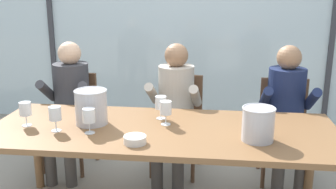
% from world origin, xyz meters
% --- Properties ---
extents(ground, '(14.00, 14.00, 0.00)m').
position_xyz_m(ground, '(0.00, 1.00, 0.00)').
color(ground, '#9E9384').
extents(window_glass_panel, '(7.65, 0.03, 2.60)m').
position_xyz_m(window_glass_panel, '(0.00, 2.27, 1.30)').
color(window_glass_panel, silver).
rests_on(window_glass_panel, ground).
extents(window_mullion_left, '(0.06, 0.06, 2.60)m').
position_xyz_m(window_mullion_left, '(-1.72, 2.25, 1.30)').
color(window_mullion_left, '#38383D').
rests_on(window_mullion_left, ground).
extents(window_mullion_right, '(0.06, 0.06, 2.60)m').
position_xyz_m(window_mullion_right, '(1.72, 2.25, 1.30)').
color(window_mullion_right, '#38383D').
rests_on(window_mullion_right, ground).
extents(hillside_vineyard, '(13.65, 2.40, 2.20)m').
position_xyz_m(hillside_vineyard, '(0.00, 5.84, 1.10)').
color(hillside_vineyard, '#386633').
rests_on(hillside_vineyard, ground).
extents(dining_table, '(2.45, 0.94, 0.72)m').
position_xyz_m(dining_table, '(0.00, 0.00, 0.66)').
color(dining_table, brown).
rests_on(dining_table, ground).
extents(chair_near_curtain, '(0.47, 0.47, 0.89)m').
position_xyz_m(chair_near_curtain, '(-0.99, 0.88, 0.52)').
color(chair_near_curtain, brown).
rests_on(chair_near_curtain, ground).
extents(chair_left_of_center, '(0.48, 0.48, 0.89)m').
position_xyz_m(chair_left_of_center, '(0.03, 0.91, 0.52)').
color(chair_left_of_center, brown).
rests_on(chair_left_of_center, ground).
extents(chair_center, '(0.44, 0.44, 0.89)m').
position_xyz_m(chair_center, '(0.99, 0.86, 0.52)').
color(chair_center, brown).
rests_on(chair_center, ground).
extents(person_charcoal_jacket, '(0.46, 0.61, 1.21)m').
position_xyz_m(person_charcoal_jacket, '(-0.95, 0.74, 0.69)').
color(person_charcoal_jacket, '#38383D').
rests_on(person_charcoal_jacket, ground).
extents(person_beige_jumper, '(0.48, 0.63, 1.21)m').
position_xyz_m(person_beige_jumper, '(0.01, 0.74, 0.69)').
color(person_beige_jumper, '#B7AD9E').
rests_on(person_beige_jumper, ground).
extents(person_navy_polo, '(0.46, 0.61, 1.21)m').
position_xyz_m(person_navy_polo, '(0.98, 0.74, 0.69)').
color(person_navy_polo, '#192347').
rests_on(person_navy_polo, ground).
extents(ice_bucket_primary, '(0.21, 0.21, 0.22)m').
position_xyz_m(ice_bucket_primary, '(0.64, -0.15, 0.84)').
color(ice_bucket_primary, '#B7B7BC').
rests_on(ice_bucket_primary, dining_table).
extents(ice_bucket_secondary, '(0.24, 0.24, 0.25)m').
position_xyz_m(ice_bucket_secondary, '(-0.52, 0.04, 0.85)').
color(ice_bucket_secondary, '#B7B7BC').
rests_on(ice_bucket_secondary, dining_table).
extents(tasting_bowl, '(0.14, 0.14, 0.05)m').
position_xyz_m(tasting_bowl, '(-0.13, -0.29, 0.75)').
color(tasting_bowl, silver).
rests_on(tasting_bowl, dining_table).
extents(wine_glass_by_left_taster, '(0.08, 0.08, 0.17)m').
position_xyz_m(wine_glass_by_left_taster, '(-0.04, 0.21, 0.85)').
color(wine_glass_by_left_taster, silver).
rests_on(wine_glass_by_left_taster, dining_table).
extents(wine_glass_near_bucket, '(0.08, 0.08, 0.17)m').
position_xyz_m(wine_glass_near_bucket, '(0.02, 0.08, 0.84)').
color(wine_glass_near_bucket, silver).
rests_on(wine_glass_near_bucket, dining_table).
extents(wine_glass_center_pour, '(0.08, 0.08, 0.17)m').
position_xyz_m(wine_glass_center_pour, '(-0.72, -0.14, 0.84)').
color(wine_glass_center_pour, silver).
rests_on(wine_glass_center_pour, dining_table).
extents(wine_glass_by_right_taster, '(0.08, 0.08, 0.17)m').
position_xyz_m(wine_glass_by_right_taster, '(-0.47, -0.15, 0.84)').
color(wine_glass_by_right_taster, silver).
rests_on(wine_glass_by_right_taster, dining_table).
extents(wine_glass_spare_empty, '(0.08, 0.08, 0.17)m').
position_xyz_m(wine_glass_spare_empty, '(-0.97, -0.06, 0.85)').
color(wine_glass_spare_empty, silver).
rests_on(wine_glass_spare_empty, dining_table).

